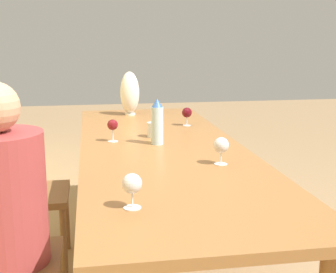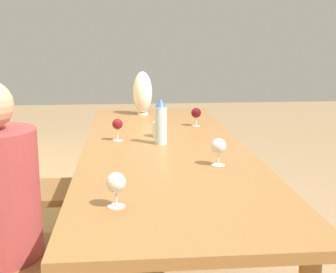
{
  "view_description": "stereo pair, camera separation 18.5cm",
  "coord_description": "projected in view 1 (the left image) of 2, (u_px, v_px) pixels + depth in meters",
  "views": [
    {
      "loc": [
        -2.54,
        0.4,
        1.38
      ],
      "look_at": [
        -0.2,
        0.0,
        0.87
      ],
      "focal_mm": 50.0,
      "sensor_mm": 36.0,
      "label": 1
    },
    {
      "loc": [
        -2.56,
        0.21,
        1.38
      ],
      "look_at": [
        -0.2,
        0.0,
        0.87
      ],
      "focal_mm": 50.0,
      "sensor_mm": 36.0,
      "label": 2
    }
  ],
  "objects": [
    {
      "name": "ground_plane",
      "position": [
        162.0,
        270.0,
        2.81
      ],
      "size": [
        14.0,
        14.0,
        0.0
      ],
      "primitive_type": "plane",
      "color": "#937551"
    },
    {
      "name": "dining_table",
      "position": [
        162.0,
        158.0,
        2.66
      ],
      "size": [
        2.71,
        0.91,
        0.77
      ],
      "color": "#936033",
      "rests_on": "ground_plane"
    },
    {
      "name": "water_bottle",
      "position": [
        157.0,
        122.0,
        2.67
      ],
      "size": [
        0.07,
        0.07,
        0.26
      ],
      "color": "#ADCCD6",
      "rests_on": "dining_table"
    },
    {
      "name": "water_tumbler",
      "position": [
        154.0,
        130.0,
        2.87
      ],
      "size": [
        0.08,
        0.08,
        0.09
      ],
      "color": "silver",
      "rests_on": "dining_table"
    },
    {
      "name": "vase",
      "position": [
        130.0,
        93.0,
        3.65
      ],
      "size": [
        0.15,
        0.15,
        0.34
      ],
      "color": "silver",
      "rests_on": "dining_table"
    },
    {
      "name": "wine_glass_0",
      "position": [
        132.0,
        184.0,
        1.68
      ],
      "size": [
        0.07,
        0.07,
        0.13
      ],
      "color": "silver",
      "rests_on": "dining_table"
    },
    {
      "name": "wine_glass_1",
      "position": [
        113.0,
        126.0,
        2.74
      ],
      "size": [
        0.06,
        0.06,
        0.13
      ],
      "color": "silver",
      "rests_on": "dining_table"
    },
    {
      "name": "wine_glass_2",
      "position": [
        221.0,
        146.0,
        2.26
      ],
      "size": [
        0.08,
        0.08,
        0.13
      ],
      "color": "silver",
      "rests_on": "dining_table"
    },
    {
      "name": "wine_glass_3",
      "position": [
        187.0,
        113.0,
        3.23
      ],
      "size": [
        0.07,
        0.07,
        0.13
      ],
      "color": "silver",
      "rests_on": "dining_table"
    },
    {
      "name": "chair_far",
      "position": [
        17.0,
        184.0,
        2.76
      ],
      "size": [
        0.44,
        0.44,
        0.98
      ],
      "color": "brown",
      "rests_on": "ground_plane"
    },
    {
      "name": "person_near",
      "position": [
        7.0,
        220.0,
        1.9
      ],
      "size": [
        0.36,
        0.36,
        1.21
      ],
      "color": "#2D2D38",
      "rests_on": "ground_plane"
    }
  ]
}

